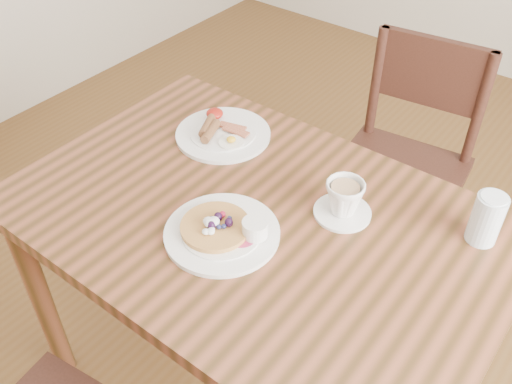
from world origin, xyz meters
TOP-DOWN VIEW (x-y plane):
  - ground at (0.00, 0.00)m, footprint 5.00×5.00m
  - dining_table at (0.00, 0.00)m, footprint 1.20×0.80m
  - chair_far at (0.06, 0.76)m, footprint 0.47×0.47m
  - pancake_plate at (-0.02, -0.10)m, footprint 0.27×0.27m
  - breakfast_plate at (-0.28, 0.20)m, footprint 0.27×0.27m
  - teacup_saucer at (0.16, 0.13)m, footprint 0.14×0.14m
  - water_glass at (0.46, 0.25)m, footprint 0.07×0.07m

SIDE VIEW (x-z plane):
  - ground at x=0.00m, z-range 0.00..0.00m
  - chair_far at x=0.06m, z-range 0.05..0.93m
  - dining_table at x=0.00m, z-range 0.28..1.03m
  - breakfast_plate at x=-0.28m, z-range 0.74..0.78m
  - pancake_plate at x=-0.02m, z-range 0.74..0.79m
  - teacup_saucer at x=0.16m, z-range 0.75..0.84m
  - water_glass at x=0.46m, z-range 0.75..0.88m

